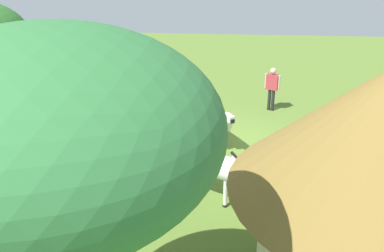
# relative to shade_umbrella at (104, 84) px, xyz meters

# --- Properties ---
(ground_plane) EXTENTS (36.00, 36.00, 0.00)m
(ground_plane) POSITION_rel_shade_umbrella_xyz_m (-3.41, -2.16, -2.73)
(ground_plane) COLOR #55722B
(shade_umbrella) EXTENTS (4.08, 4.08, 3.18)m
(shade_umbrella) POSITION_rel_shade_umbrella_xyz_m (0.00, 0.00, 0.00)
(shade_umbrella) COLOR #56331C
(shade_umbrella) RESTS_ON ground_plane
(patio_dining_table) EXTENTS (1.29, 0.92, 0.74)m
(patio_dining_table) POSITION_rel_shade_umbrella_xyz_m (-0.00, -0.00, -2.08)
(patio_dining_table) COLOR silver
(patio_dining_table) RESTS_ON ground_plane
(patio_chair_near_hut) EXTENTS (0.58, 0.59, 0.90)m
(patio_chair_near_hut) POSITION_rel_shade_umbrella_xyz_m (-1.01, 0.54, -2.21)
(patio_chair_near_hut) COLOR silver
(patio_chair_near_hut) RESTS_ON ground_plane
(patio_chair_east_end) EXTENTS (0.55, 0.53, 0.90)m
(patio_chair_east_end) POSITION_rel_shade_umbrella_xyz_m (-0.34, -1.10, -2.21)
(patio_chair_east_end) COLOR white
(patio_chair_east_end) RESTS_ON ground_plane
(patio_chair_west_end) EXTENTS (0.57, 0.58, 0.90)m
(patio_chair_west_end) POSITION_rel_shade_umbrella_xyz_m (1.03, -0.52, -2.21)
(patio_chair_west_end) COLOR white
(patio_chair_west_end) RESTS_ON ground_plane
(patio_chair_near_lawn) EXTENTS (0.55, 0.54, 0.90)m
(patio_chair_near_lawn) POSITION_rel_shade_umbrella_xyz_m (0.38, 1.09, -2.21)
(patio_chair_near_lawn) COLOR silver
(patio_chair_near_lawn) RESTS_ON ground_plane
(guest_beside_umbrella) EXTENTS (0.46, 0.43, 1.60)m
(guest_beside_umbrella) POSITION_rel_shade_umbrella_xyz_m (1.41, -0.81, -1.77)
(guest_beside_umbrella) COLOR black
(guest_beside_umbrella) RESTS_ON ground_plane
(guest_behind_table) EXTENTS (0.33, 0.59, 1.70)m
(guest_behind_table) POSITION_rel_shade_umbrella_xyz_m (0.90, -1.59, -1.71)
(guest_behind_table) COLOR #222524
(guest_behind_table) RESTS_ON ground_plane
(standing_watcher) EXTENTS (0.56, 0.39, 1.72)m
(standing_watcher) POSITION_rel_shade_umbrella_xyz_m (-5.00, -5.54, -1.69)
(standing_watcher) COLOR black
(standing_watcher) RESTS_ON ground_plane
(striped_lounge_chair) EXTENTS (0.91, 0.74, 0.65)m
(striped_lounge_chair) POSITION_rel_shade_umbrella_xyz_m (-5.57, -1.70, -2.47)
(striped_lounge_chair) COLOR #D54A4C
(striped_lounge_chair) RESTS_ON ground_plane
(zebra_nearest_camera) EXTENTS (1.49, 2.09, 1.47)m
(zebra_nearest_camera) POSITION_rel_shade_umbrella_xyz_m (-2.77, -2.35, -1.79)
(zebra_nearest_camera) COLOR silver
(zebra_nearest_camera) RESTS_ON ground_plane
(zebra_by_umbrella) EXTENTS (2.05, 1.35, 1.51)m
(zebra_by_umbrella) POSITION_rel_shade_umbrella_xyz_m (-2.88, 0.93, -1.76)
(zebra_by_umbrella) COLOR silver
(zebra_by_umbrella) RESTS_ON ground_plane
(zebra_toward_hut) EXTENTS (1.63, 1.72, 1.52)m
(zebra_toward_hut) POSITION_rel_shade_umbrella_xyz_m (-1.08, -4.67, -1.74)
(zebra_toward_hut) COLOR silver
(zebra_toward_hut) RESTS_ON ground_plane
(acacia_tree_far_lawn) EXTENTS (3.92, 3.92, 5.49)m
(acacia_tree_far_lawn) POSITION_rel_shade_umbrella_xyz_m (-1.28, 6.43, 1.57)
(acacia_tree_far_lawn) COLOR #403B1A
(acacia_tree_far_lawn) RESTS_ON ground_plane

